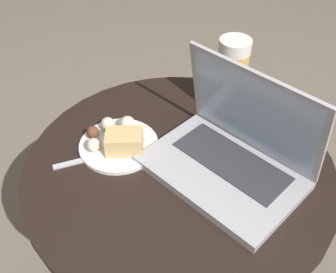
{
  "coord_description": "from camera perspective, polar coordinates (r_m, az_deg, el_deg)",
  "views": [
    {
      "loc": [
        0.29,
        -0.52,
        1.19
      ],
      "look_at": [
        -0.02,
        -0.01,
        0.64
      ],
      "focal_mm": 42.0,
      "sensor_mm": 36.0,
      "label": 1
    }
  ],
  "objects": [
    {
      "name": "table",
      "position": [
        0.97,
        1.46,
        -10.03
      ],
      "size": [
        0.67,
        0.67,
        0.57
      ],
      "color": "#9E9EA3",
      "rests_on": "ground_plane"
    },
    {
      "name": "laptop",
      "position": [
        0.82,
        9.28,
        -2.23
      ],
      "size": [
        0.36,
        0.28,
        0.23
      ],
      "color": "#B2B2B7",
      "rests_on": "table"
    },
    {
      "name": "beer_glass",
      "position": [
        0.94,
        9.15,
        8.37
      ],
      "size": [
        0.07,
        0.07,
        0.2
      ],
      "color": "gold",
      "rests_on": "table"
    },
    {
      "name": "snack_plate",
      "position": [
        0.89,
        -7.19,
        -0.6
      ],
      "size": [
        0.18,
        0.18,
        0.05
      ],
      "color": "white",
      "rests_on": "table"
    },
    {
      "name": "fork",
      "position": [
        0.88,
        -9.18,
        -2.65
      ],
      "size": [
        0.13,
        0.16,
        0.0
      ],
      "color": "silver",
      "rests_on": "table"
    }
  ]
}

